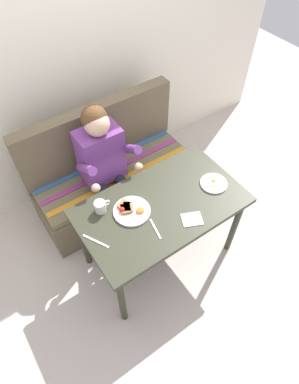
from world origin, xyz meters
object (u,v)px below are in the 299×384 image
plate_eggs (214,183)px  napkin (192,219)px  person (105,162)px  knife (96,241)px  table (161,211)px  couch (112,176)px  coffee_mug (101,206)px  fork (155,229)px  plate_breakfast (131,210)px

plate_eggs → napkin: bearing=-154.9°
person → knife: size_ratio=6.06×
person → plate_eggs: person is taller
table → plate_eggs: bearing=-8.6°
person → couch: bearing=55.3°
person → coffee_mug: bearing=-123.3°
person → fork: 0.73m
table → couch: bearing=90.0°
plate_breakfast → napkin: size_ratio=1.88×
knife → plate_eggs: bearing=-32.3°
napkin → fork: napkin is taller
coffee_mug → table: bearing=-27.8°
table → napkin: bearing=-66.5°
napkin → plate_breakfast: bearing=136.1°
person → coffee_mug: 0.47m
table → coffee_mug: bearing=152.2°
person → coffee_mug: person is taller
plate_breakfast → plate_eggs: 0.66m
plate_eggs → napkin: size_ratio=1.45×
plate_eggs → fork: bearing=-172.4°
knife → couch: bearing=27.0°
couch → plate_breakfast: 0.83m
couch → napkin: size_ratio=10.37×
couch → napkin: bearing=-84.4°
person → napkin: 0.84m
table → person: person is taller
knife → coffee_mug: bearing=24.0°
knife → table: bearing=-28.6°
plate_breakfast → fork: (0.06, -0.22, -0.01)m
coffee_mug → fork: size_ratio=0.69×
coffee_mug → fork: coffee_mug is taller
person → coffee_mug: (-0.26, -0.39, 0.04)m
couch → plate_breakfast: size_ratio=5.51×
napkin → knife: napkin is taller
couch → plate_eggs: size_ratio=7.16×
couch → plate_eggs: (0.43, -0.83, 0.41)m
napkin → knife: (-0.63, 0.23, -0.00)m
plate_breakfast → plate_eggs: plate_breakfast is taller
fork → table: bearing=54.0°
couch → napkin: (0.10, -0.99, 0.40)m
plate_breakfast → napkin: (0.31, -0.30, -0.01)m
plate_breakfast → coffee_mug: 0.21m
plate_eggs → fork: 0.59m
couch → person: (-0.12, -0.17, 0.41)m
coffee_mug → person: bearing=56.7°
plate_breakfast → person: bearing=79.9°
person → plate_eggs: bearing=-49.7°
table → knife: (-0.53, 0.00, 0.08)m
couch → knife: (-0.53, -0.76, 0.40)m
table → person: 0.61m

